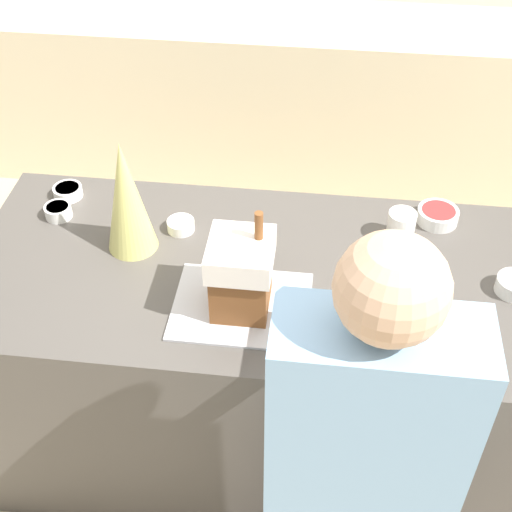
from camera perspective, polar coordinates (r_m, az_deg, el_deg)
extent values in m
plane|color=#C6B28E|center=(2.89, 0.48, -14.30)|extent=(12.00, 12.00, 0.00)
cube|color=beige|center=(3.99, 3.61, 12.33)|extent=(6.00, 0.60, 0.90)
cube|color=#514C47|center=(2.54, 0.53, -8.63)|extent=(1.87, 0.84, 0.89)
cube|color=silver|center=(2.10, -1.16, -4.01)|extent=(0.40, 0.32, 0.01)
cube|color=brown|center=(2.04, -1.20, -2.38)|extent=(0.16, 0.17, 0.16)
cube|color=white|center=(1.96, -1.24, 0.12)|extent=(0.18, 0.19, 0.08)
cylinder|color=brown|center=(1.92, 0.15, 2.45)|extent=(0.02, 0.02, 0.09)
cone|color=#DBD675|center=(2.22, -10.31, 4.64)|extent=(0.16, 0.16, 0.39)
cylinder|color=white|center=(2.26, 10.90, -0.28)|extent=(0.12, 0.12, 0.04)
cylinder|color=#4770DB|center=(2.25, 10.95, 0.02)|extent=(0.10, 0.10, 0.01)
cylinder|color=white|center=(2.36, -6.03, 2.45)|extent=(0.09, 0.09, 0.04)
cylinder|color=brown|center=(2.36, -6.06, 2.72)|extent=(0.07, 0.07, 0.01)
cylinder|color=white|center=(2.46, 14.33, 3.14)|extent=(0.14, 0.14, 0.05)
cylinder|color=red|center=(2.45, 14.39, 3.46)|extent=(0.11, 0.11, 0.01)
cylinder|color=white|center=(2.58, -14.82, 5.00)|extent=(0.10, 0.10, 0.04)
cylinder|color=pink|center=(2.58, -14.87, 5.25)|extent=(0.08, 0.08, 0.01)
cylinder|color=white|center=(2.50, -15.54, 3.47)|extent=(0.09, 0.09, 0.04)
cylinder|color=green|center=(2.49, -15.60, 3.76)|extent=(0.07, 0.07, 0.01)
cylinder|color=white|center=(2.35, 11.53, 2.39)|extent=(0.09, 0.09, 0.10)
cube|color=#8CB7E0|center=(1.60, 8.89, -13.46)|extent=(0.43, 0.19, 0.62)
sphere|color=#DBAD89|center=(1.28, 10.82, -2.62)|extent=(0.21, 0.21, 0.21)
cylinder|color=#DBAD89|center=(1.63, 9.41, -4.51)|extent=(0.07, 0.43, 0.07)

